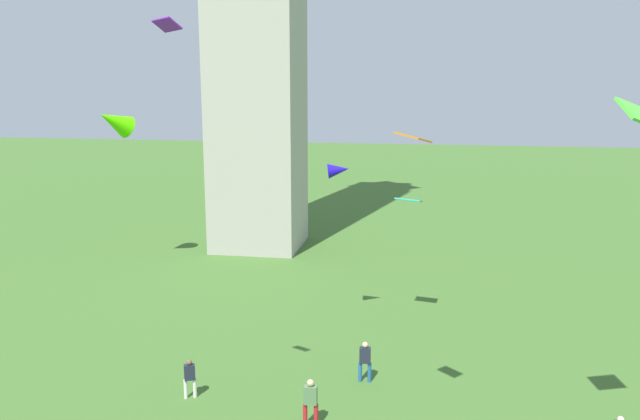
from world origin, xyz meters
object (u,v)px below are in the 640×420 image
Objects in this scene: person_1 at (190,376)px; kite_flying_3 at (338,170)px; kite_flying_2 at (167,25)px; kite_flying_0 at (413,137)px; person_2 at (365,359)px; kite_flying_1 at (409,200)px; kite_flying_5 at (114,121)px; person_0 at (311,400)px.

kite_flying_3 is at bearing -145.25° from person_1.
kite_flying_0 is at bearing -144.47° from kite_flying_2.
kite_flying_1 reaches higher than person_2.
kite_flying_5 is (-17.42, 13.34, 8.81)m from person_2.
person_1 is 7.14m from person_2.
kite_flying_0 reaches higher than person_2.
person_2 is 15.32m from kite_flying_2.
kite_flying_3 is (3.59, 11.37, -5.85)m from kite_flying_2.
kite_flying_0 is 0.97× the size of kite_flying_3.
kite_flying_0 is at bearing 101.54° from kite_flying_1.
kite_flying_3 reaches higher than person_2.
kite_flying_0 is (8.51, -2.67, 9.76)m from person_1.
kite_flying_3 is (-3.34, -1.18, 1.57)m from kite_flying_1.
person_2 is 1.28× the size of kite_flying_1.
kite_flying_1 is at bearing -89.44° from kite_flying_2.
person_1 is 13.43m from kite_flying_1.
person_2 is 1.79× the size of kite_flying_2.
person_1 is 0.55× the size of kite_flying_5.
kite_flying_1 is 20.29m from kite_flying_5.
kite_flying_0 is at bearing -72.70° from person_2.
kite_flying_0 is 12.48m from kite_flying_1.
person_1 is at bearing 57.89° from kite_flying_1.
person_2 is 8.72m from kite_flying_1.
kite_flying_2 reaches higher than kite_flying_5.
kite_flying_1 is 1.15× the size of kite_flying_3.
person_0 is 5.24m from person_1.
kite_flying_0 reaches higher than person_0.
kite_flying_5 reaches higher than person_2.
person_1 is at bearing -25.41° from kite_flying_5.
person_1 is at bearing -41.75° from kite_flying_2.
kite_flying_3 is (-3.75, 10.59, -2.54)m from kite_flying_0.
person_2 is at bearing -169.66° from kite_flying_3.
person_1 is 13.22m from kite_flying_0.
kite_flying_2 reaches higher than person_2.
kite_flying_1 is at bearing -155.90° from person_1.
person_0 is 1.57× the size of kite_flying_0.
kite_flying_5 is (-10.75, 15.88, 8.88)m from person_1.
kite_flying_5 is at bearing -28.90° from kite_flying_2.
person_0 is 0.62× the size of kite_flying_5.
kite_flying_3 is at bearing 107.56° from person_2.
person_0 is 1.52× the size of kite_flying_3.
person_0 is 24.93m from kite_flying_5.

